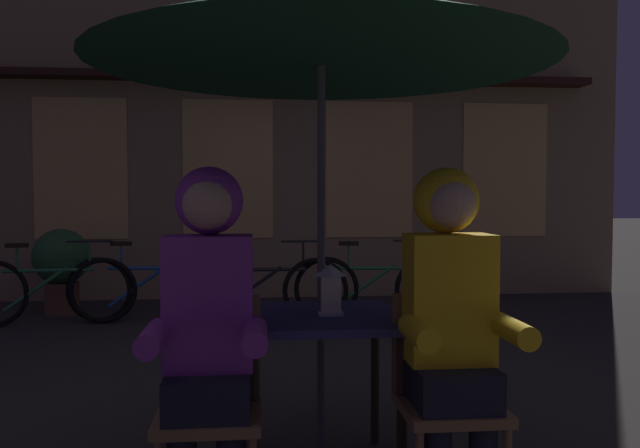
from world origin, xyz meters
TOP-DOWN VIEW (x-y plane):
  - cafe_table at (0.00, 0.00)m, footprint 0.72×0.72m
  - patio_umbrella at (0.00, 0.00)m, footprint 2.10×2.10m
  - lantern at (0.04, -0.02)m, footprint 0.11×0.11m
  - chair_left at (-0.48, -0.37)m, footprint 0.40×0.40m
  - chair_right at (0.48, -0.37)m, footprint 0.40×0.40m
  - person_left_hooded at (-0.48, -0.43)m, footprint 0.45×0.56m
  - person_right_hooded at (0.48, -0.43)m, footprint 0.45×0.56m
  - shopfront_building at (-0.65, 5.40)m, footprint 10.00×0.93m
  - bicycle_nearest at (-2.34, 3.59)m, footprint 1.68×0.23m
  - bicycle_second at (-1.38, 3.68)m, footprint 1.68×0.11m
  - bicycle_third at (-0.23, 3.46)m, footprint 1.68×0.14m
  - bicycle_fourth at (0.90, 3.48)m, footprint 1.68×0.22m
  - potted_plant at (-2.40, 4.22)m, footprint 0.60×0.60m

SIDE VIEW (x-z plane):
  - bicycle_nearest at x=-2.34m, z-range -0.07..0.77m
  - bicycle_second at x=-1.38m, z-range -0.07..0.77m
  - bicycle_third at x=-0.23m, z-range -0.07..0.77m
  - bicycle_fourth at x=0.90m, z-range -0.07..0.77m
  - chair_left at x=-0.48m, z-range 0.05..0.92m
  - chair_right at x=0.48m, z-range 0.05..0.92m
  - potted_plant at x=-2.40m, z-range 0.08..1.00m
  - cafe_table at x=0.00m, z-range 0.27..1.01m
  - person_left_hooded at x=-0.48m, z-range 0.15..1.55m
  - person_right_hooded at x=0.48m, z-range 0.15..1.55m
  - lantern at x=0.04m, z-range 0.75..0.98m
  - patio_umbrella at x=0.00m, z-range 0.90..3.21m
  - shopfront_building at x=-0.65m, z-range -0.01..6.19m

